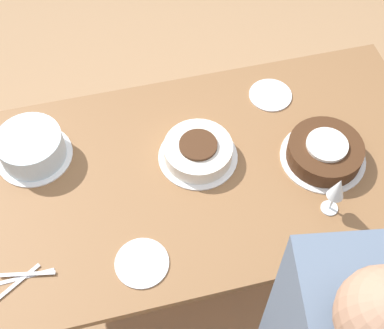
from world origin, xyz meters
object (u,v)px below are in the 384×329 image
Objects in this scene: cake_center_white at (198,151)px; cake_back_decorated at (31,147)px; cake_front_chocolate at (325,152)px; wine_glass_far at (337,189)px.

cake_center_white is 1.05× the size of cake_back_decorated.
cake_front_chocolate is at bearing -14.19° from cake_back_decorated.
wine_glass_far reaches higher than cake_center_white.
wine_glass_far is at bearing -105.35° from cake_front_chocolate.
cake_back_decorated is at bearing 165.91° from cake_center_white.
cake_front_chocolate is at bearing -14.32° from cake_center_white.
wine_glass_far is (0.93, -0.45, 0.07)m from cake_back_decorated.
wine_glass_far is (-0.05, -0.20, 0.08)m from cake_front_chocolate.
cake_front_chocolate is (0.43, -0.11, 0.00)m from cake_center_white.
cake_center_white is 0.49m from wine_glass_far.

